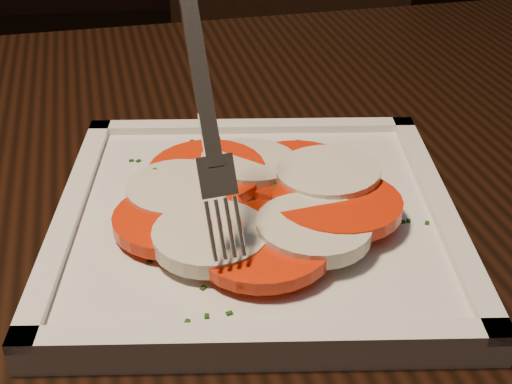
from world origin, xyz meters
name	(u,v)px	position (x,y,z in m)	size (l,w,h in m)	color
table	(361,283)	(0.04, 0.07, 0.65)	(1.27, 0.91, 0.75)	black
chair	(281,87)	(0.09, 0.75, 0.53)	(0.52, 0.52, 0.93)	black
plate	(256,221)	(-0.06, 0.01, 0.76)	(0.26, 0.26, 0.01)	silver
caprese_salad	(256,199)	(-0.06, 0.01, 0.77)	(0.20, 0.21, 0.02)	red
fork	(197,81)	(-0.09, -0.01, 0.87)	(0.04, 0.10, 0.16)	white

